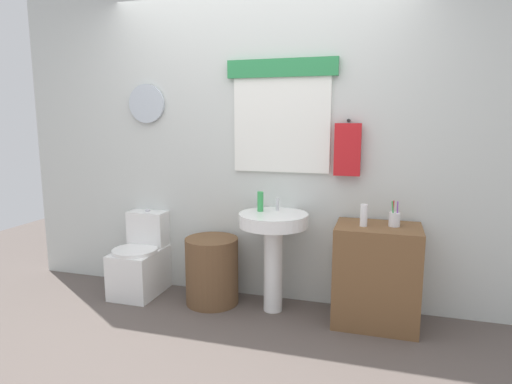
{
  "coord_description": "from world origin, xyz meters",
  "views": [
    {
      "loc": [
        1.01,
        -2.32,
        1.5
      ],
      "look_at": [
        0.08,
        0.8,
        0.96
      ],
      "focal_mm": 30.39,
      "sensor_mm": 36.0,
      "label": 1
    }
  ],
  "objects_px": {
    "laundry_hamper": "(212,271)",
    "pedestal_sink": "(273,237)",
    "toilet": "(141,262)",
    "lotion_bottle": "(364,215)",
    "soap_bottle": "(260,201)",
    "toothbrush_cup": "(394,219)",
    "wooden_cabinet": "(376,275)"
  },
  "relations": [
    {
      "from": "pedestal_sink",
      "to": "toothbrush_cup",
      "type": "height_order",
      "value": "toothbrush_cup"
    },
    {
      "from": "pedestal_sink",
      "to": "soap_bottle",
      "type": "height_order",
      "value": "soap_bottle"
    },
    {
      "from": "toilet",
      "to": "soap_bottle",
      "type": "bearing_deg",
      "value": 0.97
    },
    {
      "from": "toothbrush_cup",
      "to": "soap_bottle",
      "type": "bearing_deg",
      "value": 178.29
    },
    {
      "from": "toilet",
      "to": "laundry_hamper",
      "type": "relative_size",
      "value": 1.3
    },
    {
      "from": "pedestal_sink",
      "to": "wooden_cabinet",
      "type": "xyz_separation_m",
      "value": [
        0.78,
        0.0,
        -0.23
      ]
    },
    {
      "from": "laundry_hamper",
      "to": "wooden_cabinet",
      "type": "distance_m",
      "value": 1.31
    },
    {
      "from": "toilet",
      "to": "pedestal_sink",
      "type": "height_order",
      "value": "pedestal_sink"
    },
    {
      "from": "pedestal_sink",
      "to": "wooden_cabinet",
      "type": "height_order",
      "value": "pedestal_sink"
    },
    {
      "from": "toilet",
      "to": "wooden_cabinet",
      "type": "xyz_separation_m",
      "value": [
        1.98,
        -0.03,
        0.1
      ]
    },
    {
      "from": "toilet",
      "to": "pedestal_sink",
      "type": "relative_size",
      "value": 0.91
    },
    {
      "from": "toilet",
      "to": "soap_bottle",
      "type": "distance_m",
      "value": 1.23
    },
    {
      "from": "wooden_cabinet",
      "to": "toothbrush_cup",
      "type": "relative_size",
      "value": 4.03
    },
    {
      "from": "soap_bottle",
      "to": "lotion_bottle",
      "type": "distance_m",
      "value": 0.8
    },
    {
      "from": "laundry_hamper",
      "to": "pedestal_sink",
      "type": "height_order",
      "value": "pedestal_sink"
    },
    {
      "from": "pedestal_sink",
      "to": "toilet",
      "type": "bearing_deg",
      "value": 178.48
    },
    {
      "from": "laundry_hamper",
      "to": "wooden_cabinet",
      "type": "xyz_separation_m",
      "value": [
        1.31,
        0.0,
        0.1
      ]
    },
    {
      "from": "pedestal_sink",
      "to": "soap_bottle",
      "type": "xyz_separation_m",
      "value": [
        -0.12,
        0.05,
        0.27
      ]
    },
    {
      "from": "pedestal_sink",
      "to": "toothbrush_cup",
      "type": "bearing_deg",
      "value": 1.28
    },
    {
      "from": "laundry_hamper",
      "to": "soap_bottle",
      "type": "height_order",
      "value": "soap_bottle"
    },
    {
      "from": "laundry_hamper",
      "to": "lotion_bottle",
      "type": "distance_m",
      "value": 1.32
    },
    {
      "from": "laundry_hamper",
      "to": "wooden_cabinet",
      "type": "relative_size",
      "value": 0.74
    },
    {
      "from": "lotion_bottle",
      "to": "toothbrush_cup",
      "type": "bearing_deg",
      "value": 15.78
    },
    {
      "from": "toilet",
      "to": "pedestal_sink",
      "type": "distance_m",
      "value": 1.24
    },
    {
      "from": "toilet",
      "to": "toothbrush_cup",
      "type": "bearing_deg",
      "value": -0.33
    },
    {
      "from": "soap_bottle",
      "to": "toothbrush_cup",
      "type": "xyz_separation_m",
      "value": [
        1.01,
        -0.03,
        -0.07
      ]
    },
    {
      "from": "toilet",
      "to": "lotion_bottle",
      "type": "distance_m",
      "value": 1.96
    },
    {
      "from": "toilet",
      "to": "laundry_hamper",
      "type": "bearing_deg",
      "value": -2.68
    },
    {
      "from": "toilet",
      "to": "wooden_cabinet",
      "type": "bearing_deg",
      "value": -0.92
    },
    {
      "from": "toilet",
      "to": "pedestal_sink",
      "type": "xyz_separation_m",
      "value": [
        1.2,
        -0.03,
        0.33
      ]
    },
    {
      "from": "laundry_hamper",
      "to": "lotion_bottle",
      "type": "bearing_deg",
      "value": -1.91
    },
    {
      "from": "soap_bottle",
      "to": "toothbrush_cup",
      "type": "height_order",
      "value": "soap_bottle"
    }
  ]
}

